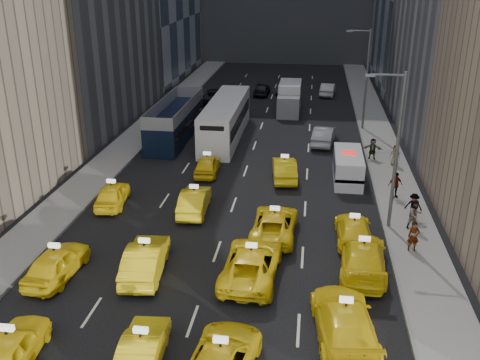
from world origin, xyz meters
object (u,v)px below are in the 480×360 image
(double_decker, at_px, (176,120))
(pedestrian_0, at_px, (413,236))
(box_truck, at_px, (289,98))
(city_bus, at_px, (226,120))
(nypd_van, at_px, (348,167))

(double_decker, distance_m, pedestrian_0, 24.89)
(double_decker, bearing_deg, pedestrian_0, -44.14)
(double_decker, distance_m, box_truck, 13.87)
(double_decker, xyz_separation_m, city_bus, (4.28, 0.64, -0.00))
(city_bus, distance_m, box_truck, 10.87)
(city_bus, bearing_deg, nypd_van, -39.88)
(city_bus, xyz_separation_m, pedestrian_0, (12.92, -18.61, -0.65))
(box_truck, height_order, pedestrian_0, box_truck)
(box_truck, bearing_deg, double_decker, -138.03)
(city_bus, relative_size, box_truck, 1.94)
(nypd_van, height_order, box_truck, box_truck)
(nypd_van, xyz_separation_m, city_bus, (-10.06, 8.66, 0.67))
(pedestrian_0, bearing_deg, box_truck, 104.35)
(double_decker, xyz_separation_m, box_truck, (9.33, 10.26, -0.20))
(box_truck, bearing_deg, pedestrian_0, -80.18)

